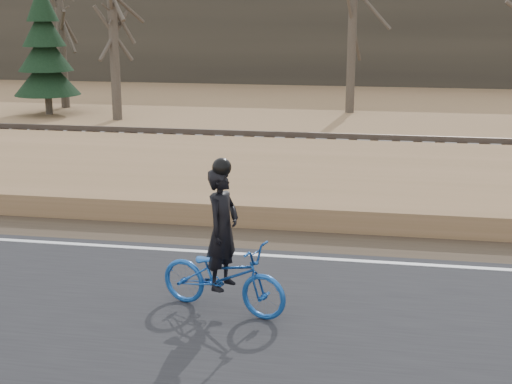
# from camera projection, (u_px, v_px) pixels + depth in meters

# --- Properties ---
(ground) EXTENTS (120.00, 120.00, 0.00)m
(ground) POSITION_uv_depth(u_px,v_px,m) (90.00, 252.00, 12.54)
(ground) COLOR #906C49
(ground) RESTS_ON ground
(road) EXTENTS (120.00, 6.00, 0.06)m
(road) POSITION_uv_depth(u_px,v_px,m) (20.00, 308.00, 10.15)
(road) COLOR black
(road) RESTS_ON ground
(edge_line) EXTENTS (120.00, 0.12, 0.01)m
(edge_line) POSITION_uv_depth(u_px,v_px,m) (94.00, 245.00, 12.71)
(edge_line) COLOR silver
(edge_line) RESTS_ON road
(shoulder) EXTENTS (120.00, 1.60, 0.04)m
(shoulder) POSITION_uv_depth(u_px,v_px,m) (114.00, 231.00, 13.68)
(shoulder) COLOR #473A2B
(shoulder) RESTS_ON ground
(embankment) EXTENTS (120.00, 5.00, 0.44)m
(embankment) POSITION_uv_depth(u_px,v_px,m) (161.00, 184.00, 16.49)
(embankment) COLOR #906C49
(embankment) RESTS_ON ground
(ballast) EXTENTS (120.00, 3.00, 0.45)m
(ballast) POSITION_uv_depth(u_px,v_px,m) (201.00, 152.00, 20.11)
(ballast) COLOR slate
(ballast) RESTS_ON ground
(railroad) EXTENTS (120.00, 2.40, 0.29)m
(railroad) POSITION_uv_depth(u_px,v_px,m) (201.00, 141.00, 20.03)
(railroad) COLOR black
(railroad) RESTS_ON ballast
(treeline_backdrop) EXTENTS (120.00, 4.00, 6.00)m
(treeline_backdrop) POSITION_uv_depth(u_px,v_px,m) (296.00, 28.00, 40.37)
(treeline_backdrop) COLOR #383328
(treeline_backdrop) RESTS_ON ground
(cyclist) EXTENTS (2.04, 1.20, 2.18)m
(cyclist) POSITION_uv_depth(u_px,v_px,m) (223.00, 264.00, 9.84)
(cyclist) COLOR #164A9C
(cyclist) RESTS_ON road
(bare_tree_left) EXTENTS (0.36, 0.36, 6.81)m
(bare_tree_left) POSITION_uv_depth(u_px,v_px,m) (60.00, 26.00, 29.72)
(bare_tree_left) COLOR brown
(bare_tree_left) RESTS_ON ground
(bare_tree_near_left) EXTENTS (0.36, 0.36, 6.34)m
(bare_tree_near_left) POSITION_uv_depth(u_px,v_px,m) (113.00, 35.00, 26.46)
(bare_tree_near_left) COLOR brown
(bare_tree_near_left) RESTS_ON ground
(bare_tree_center) EXTENTS (0.36, 0.36, 7.69)m
(bare_tree_center) POSITION_uv_depth(u_px,v_px,m) (353.00, 16.00, 28.16)
(bare_tree_center) COLOR brown
(bare_tree_center) RESTS_ON ground
(conifer) EXTENTS (2.60, 2.60, 5.15)m
(conifer) POSITION_uv_depth(u_px,v_px,m) (45.00, 53.00, 28.06)
(conifer) COLOR brown
(conifer) RESTS_ON ground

